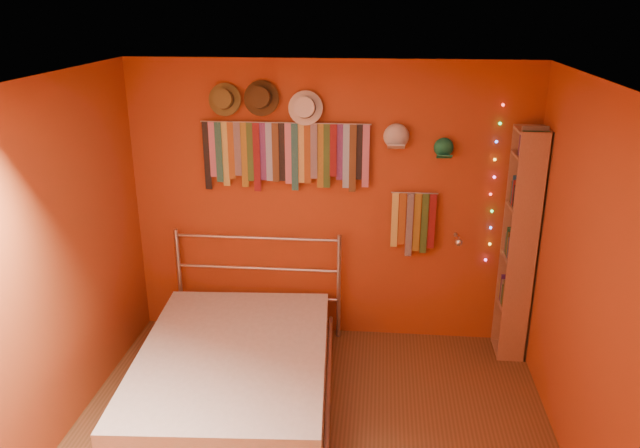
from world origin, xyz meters
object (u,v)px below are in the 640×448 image
(tie_rack, at_px, (285,153))
(bed, at_px, (234,373))
(bookshelf, at_px, (524,245))
(reading_lamp, at_px, (458,241))

(tie_rack, relative_size, bed, 0.68)
(bookshelf, height_order, bed, bookshelf)
(reading_lamp, xyz_separation_m, bed, (-1.75, -0.93, -0.80))
(bed, bearing_deg, tie_rack, 72.57)
(tie_rack, height_order, bed, tie_rack)
(tie_rack, bearing_deg, reading_lamp, -5.78)
(tie_rack, xyz_separation_m, bed, (-0.26, -1.08, -1.49))
(tie_rack, height_order, reading_lamp, tie_rack)
(tie_rack, xyz_separation_m, reading_lamp, (1.49, -0.15, -0.69))
(tie_rack, xyz_separation_m, bookshelf, (2.03, -0.15, -0.70))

